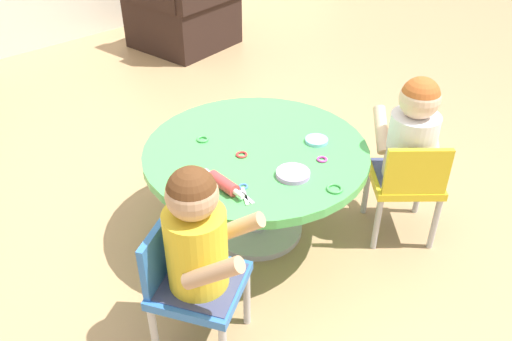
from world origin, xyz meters
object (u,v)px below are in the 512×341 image
child_chair_right (407,181)px  armchair_dark (187,9)px  child_chair_left (190,281)px  seated_child_left (197,235)px  craft_table (256,167)px  craft_scissors (242,191)px  rolling_pin (223,183)px  seated_child_right (413,133)px

child_chair_right → armchair_dark: armchair_dark is taller
child_chair_left → seated_child_left: 0.23m
craft_table → craft_scissors: (-0.25, -0.19, 0.10)m
craft_table → child_chair_right: bearing=-44.7°
child_chair_right → armchair_dark: size_ratio=0.63×
craft_scissors → seated_child_left: bearing=-155.0°
seated_child_left → child_chair_right: (1.05, -0.13, -0.23)m
armchair_dark → rolling_pin: size_ratio=3.69×
child_chair_left → craft_scissors: bearing=18.7°
child_chair_right → seated_child_right: 0.23m
rolling_pin → craft_scissors: (0.04, -0.07, -0.02)m
child_chair_left → craft_scissors: (0.34, 0.12, 0.16)m
seated_child_right → craft_table: bearing=138.7°
child_chair_left → seated_child_right: seated_child_right is taller
seated_child_right → armchair_dark: bearing=75.1°
seated_child_left → seated_child_right: same height
armchair_dark → rolling_pin: bearing=-123.0°
craft_table → child_chair_left: child_chair_left is taller
child_chair_left → armchair_dark: 3.04m
child_chair_right → armchair_dark: (0.71, 2.62, 0.00)m
rolling_pin → seated_child_left: bearing=-143.0°
craft_table → child_chair_right: (0.48, -0.47, -0.06)m
child_chair_right → armchair_dark: bearing=74.8°
seated_child_left → craft_scissors: 0.36m
seated_child_right → rolling_pin: seated_child_right is taller
craft_table → craft_scissors: bearing=-142.4°
seated_child_left → child_chair_left: bearing=120.5°
seated_child_right → rolling_pin: bearing=158.4°
seated_child_left → craft_scissors: (0.32, 0.15, -0.07)m
armchair_dark → seated_child_left: bearing=-125.3°
child_chair_left → armchair_dark: bearing=54.0°
seated_child_right → craft_scissors: seated_child_right is taller
seated_child_right → craft_scissors: bearing=161.8°
rolling_pin → craft_table: bearing=24.0°
seated_child_left → armchair_dark: (1.77, 2.49, -0.22)m
rolling_pin → child_chair_left: bearing=-149.4°
seated_child_left → craft_scissors: bearing=25.0°
child_chair_left → armchair_dark: armchair_dark is taller
craft_table → child_chair_right: child_chair_right is taller
craft_table → rolling_pin: bearing=-156.0°
child_chair_left → rolling_pin: (0.31, 0.18, 0.18)m
craft_table → rolling_pin: (-0.29, -0.13, 0.12)m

